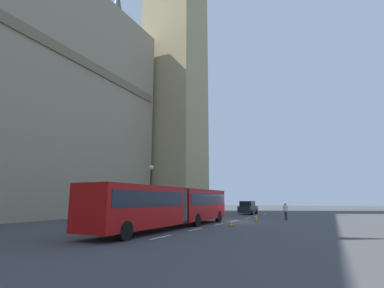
{
  "coord_description": "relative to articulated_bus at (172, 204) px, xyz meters",
  "views": [
    {
      "loc": [
        -27.08,
        -8.77,
        2.06
      ],
      "look_at": [
        -3.61,
        2.53,
        7.11
      ],
      "focal_mm": 26.84,
      "sensor_mm": 36.0,
      "label": 1
    }
  ],
  "objects": [
    {
      "name": "sedan_lead",
      "position": [
        22.1,
        0.13,
        -0.83
      ],
      "size": [
        4.4,
        1.86,
        1.85
      ],
      "color": "black",
      "rests_on": "ground_plane"
    },
    {
      "name": "lane_centre_marking",
      "position": [
        9.16,
        -1.99,
        -1.74
      ],
      "size": [
        29.8,
        0.16,
        0.01
      ],
      "color": "silver",
      "rests_on": "ground_plane"
    },
    {
      "name": "traffic_cone_middle",
      "position": [
        8.61,
        -4.23,
        -1.46
      ],
      "size": [
        0.36,
        0.36,
        0.58
      ],
      "color": "black",
      "rests_on": "ground_plane"
    },
    {
      "name": "traffic_cone_east",
      "position": [
        10.94,
        -3.64,
        -1.46
      ],
      "size": [
        0.36,
        0.36,
        0.58
      ],
      "color": "black",
      "rests_on": "ground_plane"
    },
    {
      "name": "pedestrian_near_cones",
      "position": [
        12.84,
        -6.3,
        -0.83
      ],
      "size": [
        0.44,
        0.46,
        1.69
      ],
      "color": "#333333",
      "rests_on": "ground_plane"
    },
    {
      "name": "articulated_bus",
      "position": [
        0.0,
        0.0,
        0.0
      ],
      "size": [
        16.51,
        2.54,
        2.9
      ],
      "color": "#B20F0F",
      "rests_on": "ground_plane"
    },
    {
      "name": "street_lamp",
      "position": [
        3.94,
        4.51,
        1.31
      ],
      "size": [
        0.44,
        0.44,
        5.27
      ],
      "color": "black",
      "rests_on": "ground_plane"
    },
    {
      "name": "ground_plane",
      "position": [
        8.22,
        -1.99,
        -1.75
      ],
      "size": [
        160.0,
        160.0,
        0.0
      ],
      "primitive_type": "plane",
      "color": "#424244"
    },
    {
      "name": "traffic_cone_west",
      "position": [
        3.24,
        -3.49,
        -1.46
      ],
      "size": [
        0.36,
        0.36,
        0.58
      ],
      "color": "black",
      "rests_on": "ground_plane"
    }
  ]
}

